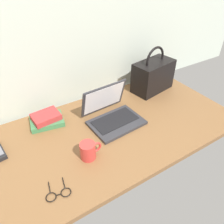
% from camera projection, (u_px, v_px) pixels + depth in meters
% --- Properties ---
extents(desk, '(1.60, 0.76, 0.03)m').
position_uv_depth(desk, '(106.00, 133.00, 1.28)').
color(desk, brown).
rests_on(desk, ground).
extents(laptop, '(0.32, 0.30, 0.21)m').
position_uv_depth(laptop, '(112.00, 114.00, 1.32)').
color(laptop, '#2D2D33').
rests_on(laptop, desk).
extents(coffee_mug, '(0.12, 0.08, 0.09)m').
position_uv_depth(coffee_mug, '(88.00, 150.00, 1.08)').
color(coffee_mug, red).
rests_on(coffee_mug, desk).
extents(eyeglasses, '(0.12, 0.12, 0.01)m').
position_uv_depth(eyeglasses, '(58.00, 194.00, 0.93)').
color(eyeglasses, black).
rests_on(eyeglasses, desk).
extents(handbag, '(0.32, 0.21, 0.33)m').
position_uv_depth(handbag, '(153.00, 75.00, 1.57)').
color(handbag, black).
rests_on(handbag, desk).
extents(book_stack, '(0.21, 0.18, 0.07)m').
position_uv_depth(book_stack, '(47.00, 119.00, 1.30)').
color(book_stack, '#3F7F4C').
rests_on(book_stack, desk).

